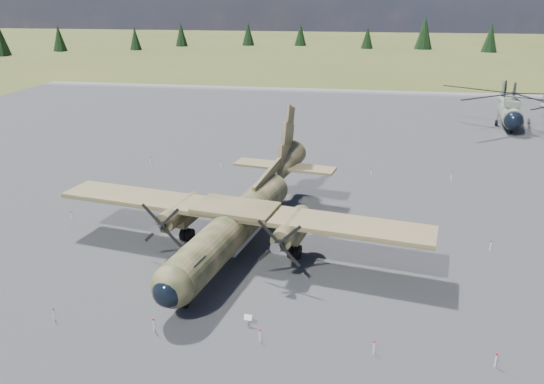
# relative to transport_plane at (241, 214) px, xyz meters

# --- Properties ---
(ground) EXTENTS (500.00, 500.00, 0.00)m
(ground) POSITION_rel_transport_plane_xyz_m (1.55, 2.25, -2.61)
(ground) COLOR brown
(ground) RESTS_ON ground
(apron) EXTENTS (120.00, 120.00, 0.04)m
(apron) POSITION_rel_transport_plane_xyz_m (1.55, 12.25, -2.61)
(apron) COLOR slate
(apron) RESTS_ON ground
(transport_plane) EXTENTS (27.57, 24.82, 9.08)m
(transport_plane) POSITION_rel_transport_plane_xyz_m (0.00, 0.00, 0.00)
(transport_plane) COLOR #2D361D
(transport_plane) RESTS_ON ground
(helicopter_near) EXTENTS (22.57, 24.97, 5.16)m
(helicopter_near) POSITION_rel_transport_plane_xyz_m (28.68, 42.78, 1.05)
(helicopter_near) COLOR slate
(helicopter_near) RESTS_ON ground
(info_placard_left) EXTENTS (0.42, 0.20, 0.64)m
(info_placard_left) POSITION_rel_transport_plane_xyz_m (-1.54, -8.44, -2.18)
(info_placard_left) COLOR gray
(info_placard_left) RESTS_ON ground
(info_placard_right) EXTENTS (0.47, 0.24, 0.72)m
(info_placard_right) POSITION_rel_transport_plane_xyz_m (2.59, -9.83, -2.13)
(info_placard_right) COLOR gray
(info_placard_right) RESTS_ON ground
(barrier_fence) EXTENTS (33.12, 29.62, 0.85)m
(barrier_fence) POSITION_rel_transport_plane_xyz_m (1.09, 2.17, -2.10)
(barrier_fence) COLOR white
(barrier_fence) RESTS_ON ground
(treeline) EXTENTS (341.53, 340.03, 10.95)m
(treeline) POSITION_rel_transport_plane_xyz_m (-3.32, -5.31, 2.13)
(treeline) COLOR black
(treeline) RESTS_ON ground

